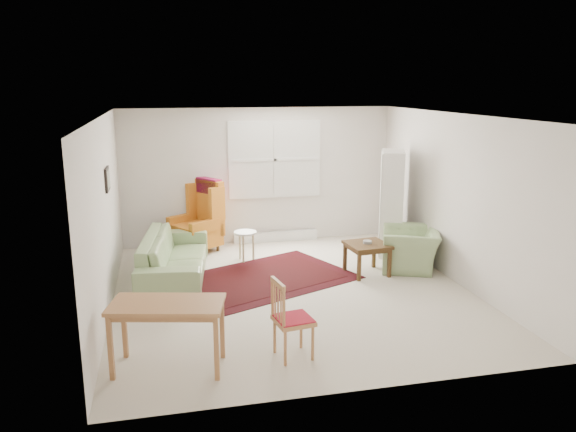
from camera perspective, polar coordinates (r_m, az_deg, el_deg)
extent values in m
cube|color=beige|center=(8.14, 0.47, -7.68)|extent=(5.00, 5.50, 0.01)
cube|color=white|center=(7.62, 0.51, 10.16)|extent=(5.00, 5.50, 0.01)
cube|color=silver|center=(10.43, -3.00, 4.09)|extent=(5.00, 0.04, 2.50)
cube|color=silver|center=(5.24, 7.46, -5.36)|extent=(5.00, 0.04, 2.50)
cube|color=silver|center=(7.62, -18.12, 0.00)|extent=(0.04, 5.50, 2.50)
cube|color=silver|center=(8.70, 16.74, 1.68)|extent=(0.04, 5.50, 2.50)
cube|color=white|center=(10.43, -1.36, 5.76)|extent=(1.72, 0.06, 1.42)
cube|color=white|center=(10.42, -1.36, 5.76)|extent=(1.60, 0.02, 1.30)
cube|color=silver|center=(10.66, -1.26, -2.08)|extent=(1.60, 0.12, 0.18)
cube|color=black|center=(8.03, -17.89, 3.58)|extent=(0.03, 0.42, 0.32)
cube|color=#A59A4C|center=(8.03, -17.78, 3.59)|extent=(0.01, 0.34, 0.24)
imported|color=#849E69|center=(8.76, -11.49, -3.23)|extent=(1.19, 2.41, 0.93)
imported|color=#849E69|center=(9.26, 12.33, -2.86)|extent=(1.18, 1.25, 0.78)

